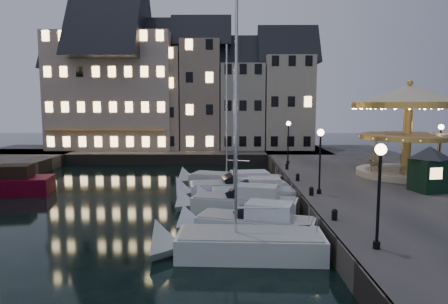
{
  "coord_description": "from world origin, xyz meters",
  "views": [
    {
      "loc": [
        1.32,
        -24.28,
        6.89
      ],
      "look_at": [
        1.0,
        8.0,
        3.2
      ],
      "focal_mm": 32.0,
      "sensor_mm": 36.0,
      "label": 1
    }
  ],
  "objects_px": {
    "streetlamp_b": "(320,152)",
    "carousel": "(409,113)",
    "motorboat_d": "(248,196)",
    "motorboat_e": "(233,189)",
    "bollard_d": "(287,166)",
    "bollard_b": "(311,191)",
    "motorboat_b": "(248,225)",
    "motorboat_c": "(238,204)",
    "streetlamp_d": "(440,142)",
    "bollard_a": "(335,214)",
    "streetlamp_c": "(288,136)",
    "streetlamp_a": "(379,181)",
    "ticket_kiosk": "(429,161)",
    "motorboat_a": "(238,245)",
    "motorboat_f": "(229,181)",
    "bollard_c": "(298,177)"
  },
  "relations": [
    {
      "from": "streetlamp_c",
      "to": "motorboat_f",
      "type": "xyz_separation_m",
      "value": [
        -5.82,
        -5.11,
        -3.49
      ]
    },
    {
      "from": "streetlamp_b",
      "to": "ticket_kiosk",
      "type": "bearing_deg",
      "value": 5.52
    },
    {
      "from": "bollard_d",
      "to": "bollard_b",
      "type": "bearing_deg",
      "value": -90.0
    },
    {
      "from": "streetlamp_b",
      "to": "carousel",
      "type": "distance_m",
      "value": 11.11
    },
    {
      "from": "bollard_a",
      "to": "bollard_d",
      "type": "relative_size",
      "value": 1.0
    },
    {
      "from": "bollard_a",
      "to": "ticket_kiosk",
      "type": "relative_size",
      "value": 0.17
    },
    {
      "from": "streetlamp_a",
      "to": "motorboat_a",
      "type": "height_order",
      "value": "motorboat_a"
    },
    {
      "from": "streetlamp_b",
      "to": "carousel",
      "type": "xyz_separation_m",
      "value": [
        8.51,
        6.75,
        2.34
      ]
    },
    {
      "from": "bollard_c",
      "to": "motorboat_c",
      "type": "bearing_deg",
      "value": -134.22
    },
    {
      "from": "motorboat_b",
      "to": "motorboat_c",
      "type": "relative_size",
      "value": 0.7
    },
    {
      "from": "motorboat_f",
      "to": "ticket_kiosk",
      "type": "distance_m",
      "value": 15.47
    },
    {
      "from": "bollard_a",
      "to": "carousel",
      "type": "distance_m",
      "value": 16.38
    },
    {
      "from": "streetlamp_d",
      "to": "motorboat_e",
      "type": "xyz_separation_m",
      "value": [
        -16.79,
        -2.28,
        -3.37
      ]
    },
    {
      "from": "streetlamp_a",
      "to": "streetlamp_d",
      "type": "xyz_separation_m",
      "value": [
        11.3,
        17.0,
        0.0
      ]
    },
    {
      "from": "bollard_b",
      "to": "bollard_d",
      "type": "bearing_deg",
      "value": 90.0
    },
    {
      "from": "streetlamp_a",
      "to": "carousel",
      "type": "relative_size",
      "value": 0.47
    },
    {
      "from": "streetlamp_d",
      "to": "motorboat_e",
      "type": "distance_m",
      "value": 17.28
    },
    {
      "from": "bollard_b",
      "to": "motorboat_b",
      "type": "relative_size",
      "value": 0.08
    },
    {
      "from": "motorboat_a",
      "to": "carousel",
      "type": "xyz_separation_m",
      "value": [
        13.93,
        14.28,
        5.82
      ]
    },
    {
      "from": "bollard_b",
      "to": "motorboat_a",
      "type": "distance_m",
      "value": 8.59
    },
    {
      "from": "streetlamp_d",
      "to": "motorboat_b",
      "type": "distance_m",
      "value": 20.25
    },
    {
      "from": "motorboat_e",
      "to": "motorboat_d",
      "type": "bearing_deg",
      "value": -69.23
    },
    {
      "from": "streetlamp_b",
      "to": "ticket_kiosk",
      "type": "height_order",
      "value": "streetlamp_b"
    },
    {
      "from": "streetlamp_d",
      "to": "bollard_b",
      "type": "distance_m",
      "value": 14.27
    },
    {
      "from": "motorboat_d",
      "to": "motorboat_e",
      "type": "relative_size",
      "value": 0.82
    },
    {
      "from": "streetlamp_a",
      "to": "bollard_b",
      "type": "relative_size",
      "value": 7.32
    },
    {
      "from": "bollard_a",
      "to": "carousel",
      "type": "xyz_separation_m",
      "value": [
        9.11,
        12.75,
        4.76
      ]
    },
    {
      "from": "streetlamp_b",
      "to": "streetlamp_a",
      "type": "bearing_deg",
      "value": -90.0
    },
    {
      "from": "bollard_a",
      "to": "ticket_kiosk",
      "type": "distance_m",
      "value": 10.52
    },
    {
      "from": "streetlamp_a",
      "to": "motorboat_b",
      "type": "distance_m",
      "value": 7.88
    },
    {
      "from": "bollard_b",
      "to": "motorboat_a",
      "type": "bearing_deg",
      "value": -124.46
    },
    {
      "from": "streetlamp_b",
      "to": "motorboat_d",
      "type": "relative_size",
      "value": 0.6
    },
    {
      "from": "motorboat_d",
      "to": "bollard_b",
      "type": "bearing_deg",
      "value": -33.54
    },
    {
      "from": "motorboat_e",
      "to": "motorboat_b",
      "type": "bearing_deg",
      "value": -86.04
    },
    {
      "from": "motorboat_b",
      "to": "motorboat_d",
      "type": "height_order",
      "value": "same"
    },
    {
      "from": "motorboat_b",
      "to": "motorboat_c",
      "type": "height_order",
      "value": "motorboat_c"
    },
    {
      "from": "bollard_a",
      "to": "motorboat_c",
      "type": "relative_size",
      "value": 0.06
    },
    {
      "from": "streetlamp_a",
      "to": "motorboat_a",
      "type": "bearing_deg",
      "value": 155.49
    },
    {
      "from": "streetlamp_c",
      "to": "motorboat_b",
      "type": "height_order",
      "value": "streetlamp_c"
    },
    {
      "from": "streetlamp_a",
      "to": "motorboat_f",
      "type": "xyz_separation_m",
      "value": [
        -5.82,
        18.39,
        -3.49
      ]
    },
    {
      "from": "motorboat_f",
      "to": "ticket_kiosk",
      "type": "xyz_separation_m",
      "value": [
        13.13,
        -7.69,
        2.81
      ]
    },
    {
      "from": "bollard_d",
      "to": "motorboat_f",
      "type": "xyz_separation_m",
      "value": [
        -5.22,
        -1.61,
        -1.07
      ]
    },
    {
      "from": "motorboat_a",
      "to": "ticket_kiosk",
      "type": "xyz_separation_m",
      "value": [
        12.74,
        8.23,
        2.8
      ]
    },
    {
      "from": "bollard_d",
      "to": "motorboat_e",
      "type": "relative_size",
      "value": 0.07
    },
    {
      "from": "motorboat_c",
      "to": "streetlamp_a",
      "type": "bearing_deg",
      "value": -61.78
    },
    {
      "from": "streetlamp_a",
      "to": "streetlamp_d",
      "type": "distance_m",
      "value": 20.41
    },
    {
      "from": "streetlamp_c",
      "to": "bollard_d",
      "type": "bearing_deg",
      "value": -99.73
    },
    {
      "from": "bollard_c",
      "to": "bollard_d",
      "type": "distance_m",
      "value": 5.5
    },
    {
      "from": "bollard_c",
      "to": "carousel",
      "type": "xyz_separation_m",
      "value": [
        9.11,
        2.25,
        4.76
      ]
    },
    {
      "from": "streetlamp_d",
      "to": "bollard_b",
      "type": "bearing_deg",
      "value": -147.78
    }
  ]
}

